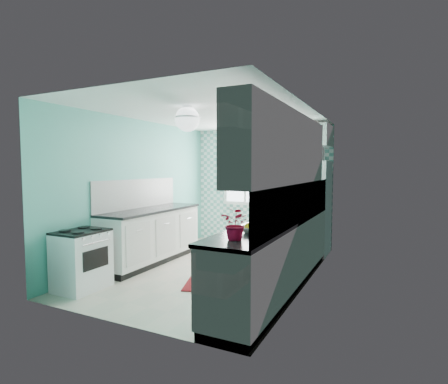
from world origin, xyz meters
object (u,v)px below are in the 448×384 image
at_px(stove, 82,259).
at_px(microwave, 309,154).
at_px(sink, 299,212).
at_px(potted_plant, 236,224).
at_px(fridge, 308,207).
at_px(ceiling_light, 187,119).
at_px(fruit_bowl, 253,229).

height_order(stove, microwave, microwave).
bearing_deg(sink, potted_plant, -90.65).
xyz_separation_m(fridge, microwave, (0.00, 0.00, 1.03)).
height_order(ceiling_light, fridge, ceiling_light).
xyz_separation_m(stove, fruit_bowl, (2.40, 0.21, 0.56)).
xyz_separation_m(fridge, stove, (-2.31, -3.38, -0.47)).
distance_m(ceiling_light, stove, 2.39).
relative_size(ceiling_light, stove, 0.44).
bearing_deg(potted_plant, microwave, 91.43).
bearing_deg(microwave, stove, 59.54).
height_order(fridge, microwave, microwave).
height_order(potted_plant, microwave, microwave).
distance_m(stove, fruit_bowl, 2.47).
bearing_deg(potted_plant, fridge, 91.43).
bearing_deg(microwave, ceiling_light, 70.58).
relative_size(ceiling_light, sink, 0.64).
xyz_separation_m(ceiling_light, microwave, (1.11, 2.57, -0.40)).
bearing_deg(fruit_bowl, sink, 89.90).
height_order(sink, fruit_bowl, sink).
bearing_deg(fridge, microwave, 53.43).
bearing_deg(ceiling_light, potted_plant, -40.78).
distance_m(ceiling_light, sink, 2.35).
distance_m(ceiling_light, microwave, 2.83).
bearing_deg(stove, ceiling_light, 33.65).
bearing_deg(microwave, potted_plant, 95.33).
bearing_deg(stove, sink, 43.10).
xyz_separation_m(stove, microwave, (2.31, 3.38, 1.50)).
height_order(fridge, potted_plant, fridge).
xyz_separation_m(ceiling_light, potted_plant, (1.20, -1.04, -1.22)).
relative_size(stove, fruit_bowl, 2.84).
height_order(ceiling_light, potted_plant, ceiling_light).
relative_size(fridge, stove, 2.25).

